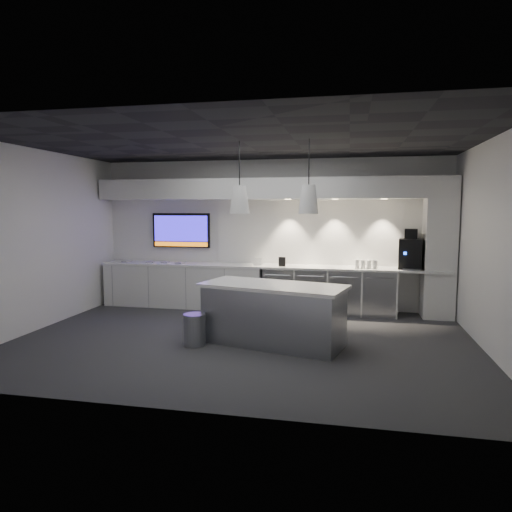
% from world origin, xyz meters
% --- Properties ---
extents(floor, '(7.00, 7.00, 0.00)m').
position_xyz_m(floor, '(0.00, 0.00, 0.00)').
color(floor, '#323235').
rests_on(floor, ground).
extents(ceiling, '(7.00, 7.00, 0.00)m').
position_xyz_m(ceiling, '(0.00, 0.00, 3.00)').
color(ceiling, black).
rests_on(ceiling, wall_back).
extents(wall_back, '(7.00, 0.00, 7.00)m').
position_xyz_m(wall_back, '(0.00, 2.50, 1.50)').
color(wall_back, white).
rests_on(wall_back, floor).
extents(wall_front, '(7.00, 0.00, 7.00)m').
position_xyz_m(wall_front, '(0.00, -2.50, 1.50)').
color(wall_front, white).
rests_on(wall_front, floor).
extents(wall_left, '(0.00, 7.00, 7.00)m').
position_xyz_m(wall_left, '(-3.50, 0.00, 1.50)').
color(wall_left, white).
rests_on(wall_left, floor).
extents(wall_right, '(0.00, 7.00, 7.00)m').
position_xyz_m(wall_right, '(3.50, 0.00, 1.50)').
color(wall_right, white).
rests_on(wall_right, floor).
extents(back_counter, '(6.80, 0.65, 0.04)m').
position_xyz_m(back_counter, '(0.00, 2.17, 0.88)').
color(back_counter, white).
rests_on(back_counter, left_base_cabinets).
extents(left_base_cabinets, '(3.30, 0.63, 0.86)m').
position_xyz_m(left_base_cabinets, '(-1.75, 2.17, 0.43)').
color(left_base_cabinets, white).
rests_on(left_base_cabinets, floor).
extents(fridge_unit_a, '(0.60, 0.61, 0.85)m').
position_xyz_m(fridge_unit_a, '(0.25, 2.17, 0.42)').
color(fridge_unit_a, '#919398').
rests_on(fridge_unit_a, floor).
extents(fridge_unit_b, '(0.60, 0.61, 0.85)m').
position_xyz_m(fridge_unit_b, '(0.88, 2.17, 0.42)').
color(fridge_unit_b, '#919398').
rests_on(fridge_unit_b, floor).
extents(fridge_unit_c, '(0.60, 0.61, 0.85)m').
position_xyz_m(fridge_unit_c, '(1.51, 2.17, 0.42)').
color(fridge_unit_c, '#919398').
rests_on(fridge_unit_c, floor).
extents(fridge_unit_d, '(0.60, 0.61, 0.85)m').
position_xyz_m(fridge_unit_d, '(2.14, 2.17, 0.42)').
color(fridge_unit_d, '#919398').
rests_on(fridge_unit_d, floor).
extents(backsplash, '(4.60, 0.03, 1.30)m').
position_xyz_m(backsplash, '(1.20, 2.48, 1.55)').
color(backsplash, white).
rests_on(backsplash, wall_back).
extents(soffit, '(6.90, 0.60, 0.40)m').
position_xyz_m(soffit, '(0.00, 2.20, 2.40)').
color(soffit, white).
rests_on(soffit, wall_back).
extents(column, '(0.55, 0.55, 2.60)m').
position_xyz_m(column, '(3.20, 2.20, 1.30)').
color(column, white).
rests_on(column, floor).
extents(wall_tv, '(1.25, 0.07, 0.72)m').
position_xyz_m(wall_tv, '(-1.90, 2.45, 1.56)').
color(wall_tv, black).
rests_on(wall_tv, wall_back).
extents(island, '(2.29, 1.41, 0.90)m').
position_xyz_m(island, '(0.49, -0.07, 0.46)').
color(island, '#919398').
rests_on(island, floor).
extents(bin, '(0.38, 0.38, 0.47)m').
position_xyz_m(bin, '(-0.64, -0.36, 0.23)').
color(bin, '#919398').
rests_on(bin, floor).
extents(coffee_machine, '(0.47, 0.63, 0.74)m').
position_xyz_m(coffee_machine, '(2.70, 2.20, 1.21)').
color(coffee_machine, black).
rests_on(coffee_machine, back_counter).
extents(sign_black, '(0.14, 0.05, 0.18)m').
position_xyz_m(sign_black, '(0.30, 2.08, 0.99)').
color(sign_black, black).
rests_on(sign_black, back_counter).
extents(sign_white, '(0.18, 0.04, 0.14)m').
position_xyz_m(sign_white, '(-0.19, 2.14, 0.97)').
color(sign_white, white).
rests_on(sign_white, back_counter).
extents(cup_cluster, '(0.41, 0.19, 0.16)m').
position_xyz_m(cup_cluster, '(1.90, 2.08, 0.98)').
color(cup_cluster, white).
rests_on(cup_cluster, back_counter).
extents(tray_a, '(0.20, 0.20, 0.02)m').
position_xyz_m(tray_a, '(-3.00, 2.13, 0.91)').
color(tray_a, '#AAAAAA').
rests_on(tray_a, back_counter).
extents(tray_b, '(0.20, 0.20, 0.02)m').
position_xyz_m(tray_b, '(-2.47, 2.11, 0.91)').
color(tray_b, '#AAAAAA').
rests_on(tray_b, back_counter).
extents(tray_c, '(0.17, 0.17, 0.02)m').
position_xyz_m(tray_c, '(-2.13, 2.13, 0.91)').
color(tray_c, '#AAAAAA').
rests_on(tray_c, back_counter).
extents(tray_d, '(0.20, 0.20, 0.02)m').
position_xyz_m(tray_d, '(-1.79, 2.08, 0.91)').
color(tray_d, '#AAAAAA').
rests_on(tray_d, back_counter).
extents(pendant_left, '(0.29, 0.29, 1.11)m').
position_xyz_m(pendant_left, '(-0.02, -0.07, 2.15)').
color(pendant_left, white).
rests_on(pendant_left, ceiling).
extents(pendant_right, '(0.29, 0.29, 1.11)m').
position_xyz_m(pendant_right, '(1.00, -0.07, 2.15)').
color(pendant_right, white).
rests_on(pendant_right, ceiling).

